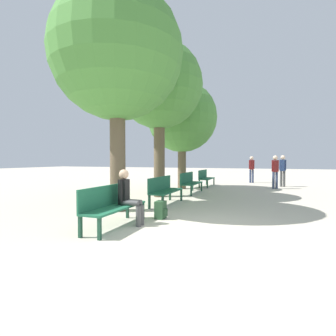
% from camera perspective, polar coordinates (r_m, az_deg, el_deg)
% --- Properties ---
extents(ground_plane, '(80.00, 80.00, 0.00)m').
position_cam_1_polar(ground_plane, '(5.14, 7.12, -14.64)').
color(ground_plane, beige).
extents(bench_row_0, '(0.51, 1.86, 0.90)m').
position_cam_1_polar(bench_row_0, '(5.84, -12.19, -7.50)').
color(bench_row_0, '#1E6042').
rests_on(bench_row_0, ground_plane).
extents(bench_row_1, '(0.51, 1.86, 0.90)m').
position_cam_1_polar(bench_row_1, '(8.56, -0.92, -4.49)').
color(bench_row_1, '#1E6042').
rests_on(bench_row_1, ground_plane).
extents(bench_row_2, '(0.51, 1.86, 0.90)m').
position_cam_1_polar(bench_row_2, '(11.47, 4.75, -2.89)').
color(bench_row_2, '#1E6042').
rests_on(bench_row_2, ground_plane).
extents(bench_row_3, '(0.51, 1.86, 0.90)m').
position_cam_1_polar(bench_row_3, '(14.44, 8.09, -1.93)').
color(bench_row_3, '#1E6042').
rests_on(bench_row_3, ground_plane).
extents(tree_row_0, '(3.71, 3.71, 6.29)m').
position_cam_1_polar(tree_row_0, '(8.12, -11.02, 23.02)').
color(tree_row_0, brown).
rests_on(tree_row_0, ground_plane).
extents(tree_row_1, '(3.40, 3.40, 6.07)m').
position_cam_1_polar(tree_row_1, '(10.72, -1.92, 17.38)').
color(tree_row_1, brown).
rests_on(tree_row_1, ground_plane).
extents(tree_row_2, '(3.47, 3.47, 5.30)m').
position_cam_1_polar(tree_row_2, '(13.26, 3.06, 10.88)').
color(tree_row_2, brown).
rests_on(tree_row_2, ground_plane).
extents(person_seated, '(0.57, 0.32, 1.24)m').
position_cam_1_polar(person_seated, '(5.95, -8.64, -5.87)').
color(person_seated, '#4C4C4C').
rests_on(person_seated, ground_plane).
extents(backpack, '(0.26, 0.29, 0.44)m').
position_cam_1_polar(backpack, '(6.54, -1.59, -9.13)').
color(backpack, '#284C2D').
rests_on(backpack, ground_plane).
extents(pedestrian_near, '(0.34, 0.27, 1.67)m').
position_cam_1_polar(pedestrian_near, '(17.30, 17.74, 0.08)').
color(pedestrian_near, '#384260').
rests_on(pedestrian_near, ground_plane).
extents(pedestrian_mid, '(0.34, 0.27, 1.67)m').
position_cam_1_polar(pedestrian_mid, '(14.11, 22.30, -0.35)').
color(pedestrian_mid, '#384260').
rests_on(pedestrian_mid, ground_plane).
extents(pedestrian_far, '(0.34, 0.27, 1.69)m').
position_cam_1_polar(pedestrian_far, '(15.36, 23.70, -0.15)').
color(pedestrian_far, '#4C4C4C').
rests_on(pedestrian_far, ground_plane).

